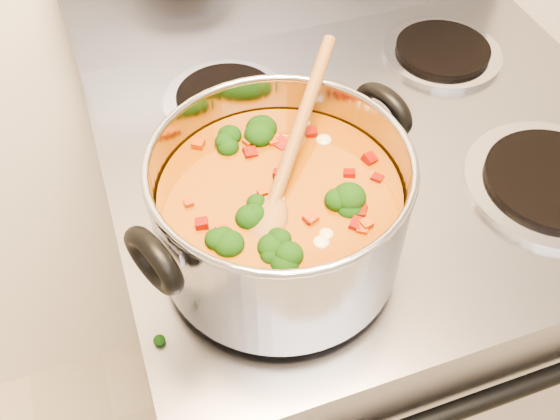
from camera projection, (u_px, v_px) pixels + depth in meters
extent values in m
cube|color=gray|center=(351.00, 313.00, 1.21)|extent=(0.74, 0.64, 0.92)
cylinder|color=black|center=(487.00, 400.00, 0.75)|extent=(0.63, 0.02, 0.02)
cylinder|color=#A5A5AD|center=(297.00, 256.00, 0.73)|extent=(0.22, 0.22, 0.01)
cylinder|color=black|center=(297.00, 252.00, 0.72)|extent=(0.18, 0.18, 0.01)
cylinder|color=#A5A5AD|center=(552.00, 183.00, 0.80)|extent=(0.22, 0.22, 0.01)
cylinder|color=black|center=(554.00, 179.00, 0.80)|extent=(0.18, 0.18, 0.01)
cylinder|color=#A5A5AD|center=(227.00, 101.00, 0.91)|extent=(0.19, 0.19, 0.01)
cylinder|color=black|center=(227.00, 97.00, 0.90)|extent=(0.15, 0.15, 0.01)
cylinder|color=#A5A5AD|center=(442.00, 53.00, 0.98)|extent=(0.19, 0.19, 0.01)
cylinder|color=black|center=(443.00, 49.00, 0.97)|extent=(0.15, 0.15, 0.01)
cylinder|color=#A2A1A9|center=(280.00, 210.00, 0.66)|extent=(0.27, 0.27, 0.14)
torus|color=#A2A1A9|center=(280.00, 162.00, 0.61)|extent=(0.27, 0.27, 0.01)
cylinder|color=#833F0B|center=(280.00, 222.00, 0.68)|extent=(0.25, 0.25, 0.10)
torus|color=black|center=(154.00, 260.00, 0.56)|extent=(0.05, 0.08, 0.08)
torus|color=black|center=(383.00, 111.00, 0.69)|extent=(0.05, 0.08, 0.08)
ellipsoid|color=black|center=(308.00, 151.00, 0.67)|extent=(0.04, 0.04, 0.03)
ellipsoid|color=black|center=(264.00, 212.00, 0.62)|extent=(0.04, 0.04, 0.03)
ellipsoid|color=black|center=(238.00, 274.00, 0.57)|extent=(0.04, 0.04, 0.03)
ellipsoid|color=black|center=(259.00, 189.00, 0.64)|extent=(0.04, 0.04, 0.03)
ellipsoid|color=black|center=(198.00, 163.00, 0.66)|extent=(0.04, 0.04, 0.03)
ellipsoid|color=black|center=(355.00, 217.00, 0.62)|extent=(0.04, 0.04, 0.03)
ellipsoid|color=black|center=(208.00, 179.00, 0.65)|extent=(0.04, 0.04, 0.03)
ellipsoid|color=#911705|center=(235.00, 187.00, 0.64)|extent=(0.01, 0.01, 0.01)
ellipsoid|color=#911705|center=(238.00, 181.00, 0.65)|extent=(0.01, 0.01, 0.01)
ellipsoid|color=#911705|center=(297.00, 213.00, 0.62)|extent=(0.01, 0.01, 0.01)
ellipsoid|color=#911705|center=(322.00, 137.00, 0.69)|extent=(0.01, 0.01, 0.01)
ellipsoid|color=#911705|center=(252.00, 161.00, 0.66)|extent=(0.01, 0.01, 0.01)
ellipsoid|color=#911705|center=(320.00, 185.00, 0.64)|extent=(0.01, 0.01, 0.01)
ellipsoid|color=#911705|center=(361.00, 153.00, 0.67)|extent=(0.01, 0.01, 0.01)
ellipsoid|color=#911705|center=(265.00, 172.00, 0.65)|extent=(0.01, 0.01, 0.01)
ellipsoid|color=#911705|center=(217.00, 146.00, 0.68)|extent=(0.01, 0.01, 0.01)
ellipsoid|color=#911705|center=(243.00, 221.00, 0.61)|extent=(0.01, 0.01, 0.01)
ellipsoid|color=#911705|center=(355.00, 249.00, 0.59)|extent=(0.01, 0.01, 0.01)
ellipsoid|color=#911705|center=(278.00, 181.00, 0.65)|extent=(0.01, 0.01, 0.01)
ellipsoid|color=#911705|center=(257.00, 132.00, 0.69)|extent=(0.01, 0.01, 0.01)
ellipsoid|color=#9D3408|center=(252.00, 169.00, 0.66)|extent=(0.01, 0.01, 0.01)
ellipsoid|color=#9D3408|center=(207.00, 192.00, 0.64)|extent=(0.01, 0.01, 0.01)
ellipsoid|color=#9D3408|center=(279.00, 163.00, 0.66)|extent=(0.01, 0.01, 0.01)
ellipsoid|color=#9D3408|center=(212.00, 144.00, 0.68)|extent=(0.01, 0.01, 0.01)
ellipsoid|color=#9D3408|center=(368.00, 152.00, 0.67)|extent=(0.01, 0.01, 0.01)
ellipsoid|color=#9D3408|center=(385.00, 182.00, 0.65)|extent=(0.01, 0.01, 0.01)
ellipsoid|color=#9D3408|center=(331.00, 197.00, 0.63)|extent=(0.01, 0.01, 0.01)
ellipsoid|color=#9D3408|center=(381.00, 231.00, 0.60)|extent=(0.01, 0.01, 0.01)
ellipsoid|color=#9D3408|center=(191.00, 229.00, 0.61)|extent=(0.01, 0.01, 0.01)
ellipsoid|color=#9D3408|center=(344.00, 196.00, 0.63)|extent=(0.01, 0.01, 0.01)
ellipsoid|color=#CABA8B|center=(242.00, 245.00, 0.59)|extent=(0.02, 0.02, 0.01)
ellipsoid|color=#CABA8B|center=(195.00, 149.00, 0.68)|extent=(0.02, 0.02, 0.01)
ellipsoid|color=#CABA8B|center=(358.00, 148.00, 0.68)|extent=(0.02, 0.02, 0.01)
ellipsoid|color=#CABA8B|center=(232.00, 191.00, 0.64)|extent=(0.02, 0.02, 0.01)
ellipsoid|color=#CABA8B|center=(333.00, 158.00, 0.67)|extent=(0.02, 0.02, 0.01)
ellipsoid|color=#CABA8B|center=(233.00, 220.00, 0.61)|extent=(0.02, 0.02, 0.01)
ellipsoid|color=brown|center=(266.00, 224.00, 0.61)|extent=(0.07, 0.08, 0.03)
cylinder|color=brown|center=(300.00, 125.00, 0.66)|extent=(0.15, 0.19, 0.08)
ellipsoid|color=black|center=(290.00, 162.00, 0.83)|extent=(0.01, 0.01, 0.01)
ellipsoid|color=black|center=(423.00, 189.00, 0.80)|extent=(0.01, 0.01, 0.01)
ellipsoid|color=black|center=(139.00, 257.00, 0.73)|extent=(0.01, 0.01, 0.01)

